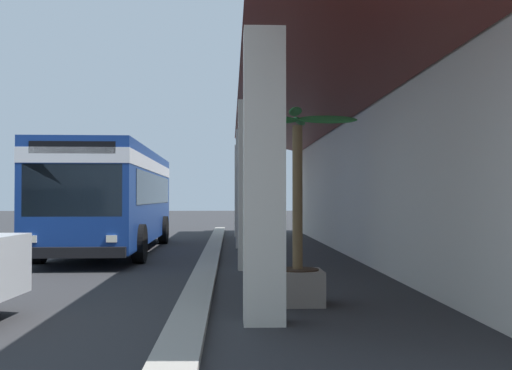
{
  "coord_description": "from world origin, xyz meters",
  "views": [
    {
      "loc": [
        17.91,
        4.65,
        1.69
      ],
      "look_at": [
        1.84,
        5.31,
        2.0
      ],
      "focal_mm": 43.82,
      "sensor_mm": 36.0,
      "label": 1
    }
  ],
  "objects": [
    {
      "name": "transit_bus",
      "position": [
        -1.89,
        0.98,
        1.85
      ],
      "size": [
        11.25,
        2.96,
        3.34
      ],
      "color": "navy",
      "rests_on": "ground"
    },
    {
      "name": "curb_strip",
      "position": [
        0.22,
        4.1,
        0.06
      ],
      "size": [
        29.84,
        0.5,
        0.12
      ],
      "primitive_type": "cube",
      "color": "#9E998E",
      "rests_on": "ground"
    },
    {
      "name": "ground",
      "position": [
        0.0,
        8.0,
        0.0
      ],
      "size": [
        120.0,
        120.0,
        0.0
      ],
      "primitive_type": "plane",
      "color": "#2D2D30"
    },
    {
      "name": "potted_palm",
      "position": [
        8.08,
        5.71,
        0.78
      ],
      "size": [
        1.63,
        1.8,
        3.07
      ],
      "color": "gray",
      "rests_on": "ground"
    }
  ]
}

